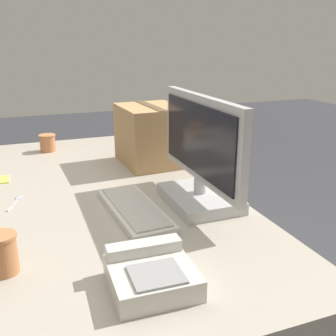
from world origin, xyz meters
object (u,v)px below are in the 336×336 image
object	(u,v)px
keyboard	(135,210)
paper_cup_left	(48,143)
desk_phone	(151,274)
spoon	(17,200)
monitor	(200,160)
cardboard_box	(151,135)
paper_cup_right	(3,254)

from	to	relation	value
keyboard	paper_cup_left	size ratio (longest dim) A/B	4.65
paper_cup_left	keyboard	bearing A→B (deg)	12.93
desk_phone	spoon	world-z (taller)	desk_phone
desk_phone	paper_cup_left	world-z (taller)	paper_cup_left
spoon	monitor	bearing A→B (deg)	-94.22
paper_cup_left	spoon	xyz separation A→B (m)	(0.66, -0.17, -0.04)
spoon	paper_cup_left	bearing A→B (deg)	4.88
keyboard	cardboard_box	distance (m)	0.60
monitor	spoon	distance (m)	0.69
paper_cup_right	desk_phone	bearing A→B (deg)	60.59
keyboard	desk_phone	size ratio (longest dim) A/B	2.03
paper_cup_left	paper_cup_right	world-z (taller)	paper_cup_right
paper_cup_left	paper_cup_right	distance (m)	1.17
paper_cup_left	paper_cup_right	xyz separation A→B (m)	(1.15, -0.20, 0.01)
cardboard_box	monitor	bearing A→B (deg)	0.47
spoon	keyboard	bearing A→B (deg)	-105.62
keyboard	cardboard_box	bearing A→B (deg)	152.43
monitor	paper_cup_right	bearing A→B (deg)	-70.96
monitor	spoon	size ratio (longest dim) A/B	4.04
paper_cup_right	monitor	bearing A→B (deg)	109.04
cardboard_box	desk_phone	bearing A→B (deg)	-18.40
keyboard	paper_cup_right	size ratio (longest dim) A/B	3.89
cardboard_box	spoon	bearing A→B (deg)	-66.31
desk_phone	spoon	size ratio (longest dim) A/B	1.43
keyboard	monitor	bearing A→B (deg)	85.34
monitor	paper_cup_right	world-z (taller)	monitor
paper_cup_left	spoon	size ratio (longest dim) A/B	0.62
paper_cup_left	cardboard_box	world-z (taller)	cardboard_box
monitor	paper_cup_right	distance (m)	0.70
spoon	cardboard_box	bearing A→B (deg)	-47.30
monitor	cardboard_box	distance (m)	0.54
monitor	paper_cup_left	xyz separation A→B (m)	(-0.93, -0.45, -0.12)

